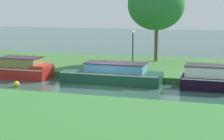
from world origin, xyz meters
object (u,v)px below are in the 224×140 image
Objects in this scene: lamp_post at (133,46)px; mooring_post_near at (37,66)px; forest_narrowboat at (112,74)px; willow_tree_left at (156,5)px; red_barge at (23,69)px; black_cruiser at (215,79)px; channel_buoy at (16,84)px.

mooring_post_near is at bearing -170.35° from lamp_post.
willow_tree_left is at bearing 78.23° from forest_narrowboat.
forest_narrowboat is at bearing 0.00° from red_barge.
mooring_post_near is (-13.17, 1.35, -0.03)m from black_cruiser.
red_barge is 3.16m from channel_buoy.
willow_tree_left is 13.87m from channel_buoy.
channel_buoy is at bearing -152.98° from forest_narrowboat.
red_barge is 12.35m from willow_tree_left.
black_cruiser is at bearing -56.19° from willow_tree_left.
willow_tree_left reaches higher than red_barge.
willow_tree_left reaches higher than lamp_post.
mooring_post_near is (-7.20, -1.22, -1.65)m from lamp_post.
red_barge is 1.34× the size of lamp_post.
willow_tree_left is at bearing 81.21° from lamp_post.
red_barge reaches higher than forest_narrowboat.
willow_tree_left reaches higher than mooring_post_near.
red_barge is at bearing 180.00° from black_cruiser.
red_barge reaches higher than channel_buoy.
willow_tree_left reaches higher than black_cruiser.
forest_narrowboat is 18.24× the size of channel_buoy.
forest_narrowboat is 6.78m from black_cruiser.
black_cruiser is 6.70m from lamp_post.
willow_tree_left is 2.33× the size of lamp_post.
channel_buoy is at bearing -68.44° from red_barge.
lamp_post reaches higher than mooring_post_near.
willow_tree_left is 18.80× the size of channel_buoy.
willow_tree_left reaches higher than forest_narrowboat.
forest_narrowboat is (6.83, 0.00, -0.08)m from red_barge.
red_barge is at bearing -137.54° from willow_tree_left.
black_cruiser is (6.78, -0.00, 0.09)m from forest_narrowboat.
red_barge is 8.23m from lamp_post.
red_barge is at bearing 180.00° from forest_narrowboat.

